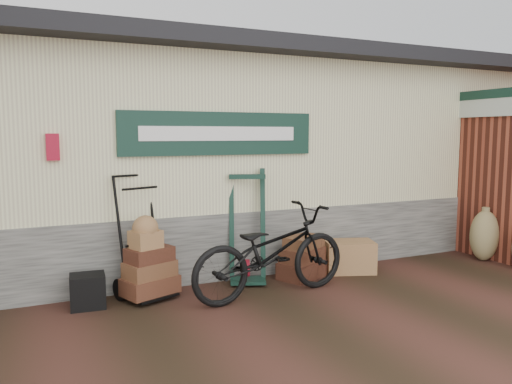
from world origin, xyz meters
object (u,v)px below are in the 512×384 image
Objects in this scene: suitcase_stack at (302,257)px; porter_trolley at (141,235)px; green_barrow at (247,226)px; bicycle at (271,247)px; wicker_hamper at (349,256)px; black_trunk at (88,291)px.

porter_trolley is at bearing 176.69° from suitcase_stack.
bicycle is at bearing -68.17° from green_barrow.
bicycle is at bearing -161.16° from wicker_hamper.
bicycle is (2.05, -0.52, 0.42)m from black_trunk.
suitcase_stack is at bearing -23.60° from porter_trolley.
suitcase_stack is 1.73× the size of black_trunk.
porter_trolley is at bearing 12.18° from black_trunk.
wicker_hamper is at bearing -1.80° from suitcase_stack.
bicycle is (-0.74, -0.53, 0.32)m from suitcase_stack.
suitcase_stack is at bearing 0.30° from black_trunk.
black_trunk is at bearing 69.36° from bicycle.
porter_trolley reaches higher than black_trunk.
porter_trolley reaches higher than bicycle.
green_barrow is at bearing -6.20° from bicycle.
wicker_hamper is at bearing -23.20° from porter_trolley.
suitcase_stack is 0.96× the size of wicker_hamper.
bicycle reaches higher than suitcase_stack.
porter_trolley is 2.19m from suitcase_stack.
porter_trolley is 2.20× the size of wicker_hamper.
green_barrow is 0.71× the size of bicycle.
wicker_hamper is 3.53m from black_trunk.
bicycle is (0.00, -0.70, -0.13)m from green_barrow.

